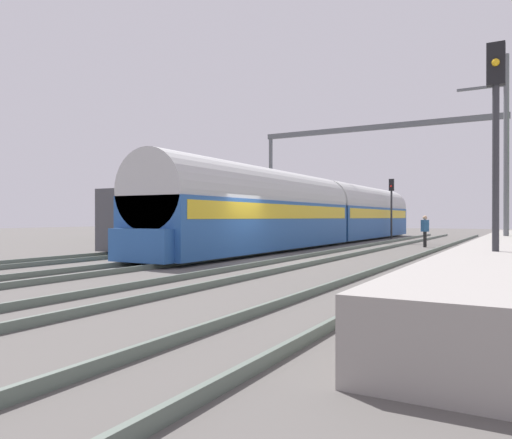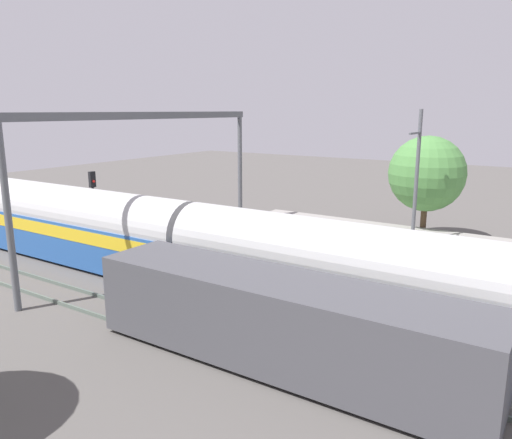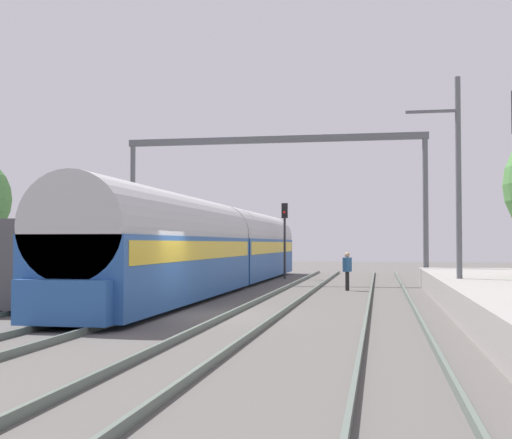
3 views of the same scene
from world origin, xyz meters
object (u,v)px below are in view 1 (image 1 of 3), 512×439
person_crossing (425,228)px  railway_signal_near (496,134)px  freight_car (208,220)px  railway_signal_far (391,200)px  catenary_gantry (375,154)px  passenger_train (324,212)px

person_crossing → railway_signal_near: railway_signal_near is taller
person_crossing → freight_car: bearing=150.5°
person_crossing → railway_signal_far: railway_signal_far is taller
person_crossing → railway_signal_near: (4.35, -16.23, 2.36)m
railway_signal_far → catenary_gantry: bearing=-89.4°
freight_car → passenger_train: bearing=60.3°
railway_signal_near → catenary_gantry: size_ratio=0.33×
person_crossing → catenary_gantry: bearing=68.7°
railway_signal_near → person_crossing: bearing=105.0°
passenger_train → railway_signal_near: size_ratio=6.17×
freight_car → person_crossing: size_ratio=7.51×
freight_car → railway_signal_far: railway_signal_far is taller
railway_signal_near → catenary_gantry: bearing=111.8°
freight_car → person_crossing: bearing=31.8°
passenger_train → railway_signal_near: bearing=-58.3°
passenger_train → catenary_gantry: (1.96, 4.22, 3.91)m
freight_car → catenary_gantry: bearing=62.1°
passenger_train → person_crossing: passenger_train is taller
railway_signal_near → catenary_gantry: (-8.47, 21.13, 2.49)m
person_crossing → catenary_gantry: 8.04m
freight_car → catenary_gantry: 13.33m
freight_car → railway_signal_near: 17.61m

